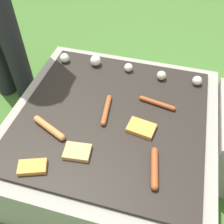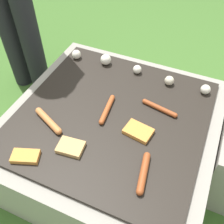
# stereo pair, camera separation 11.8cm
# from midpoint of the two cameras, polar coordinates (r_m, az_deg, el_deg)

# --- Properties ---
(ground_plane) EXTENTS (14.00, 14.00, 0.00)m
(ground_plane) POSITION_cam_midpoint_polar(r_m,az_deg,el_deg) (1.51, 2.29, -10.52)
(ground_plane) COLOR #3D6628
(grill) EXTENTS (0.95, 0.95, 0.38)m
(grill) POSITION_cam_midpoint_polar(r_m,az_deg,el_deg) (1.35, 2.52, -6.26)
(grill) COLOR gray
(grill) RESTS_ON ground_plane
(sausage_front_center) EXTENTS (0.18, 0.05, 0.02)m
(sausage_front_center) POSITION_cam_midpoint_polar(r_m,az_deg,el_deg) (1.24, 12.99, 0.68)
(sausage_front_center) COLOR #93421E
(sausage_front_center) RESTS_ON grill
(sausage_front_left) EXTENTS (0.18, 0.10, 0.03)m
(sausage_front_left) POSITION_cam_midpoint_polar(r_m,az_deg,el_deg) (1.18, -10.94, -2.01)
(sausage_front_left) COLOR #C6753D
(sausage_front_left) RESTS_ON grill
(sausage_back_center) EXTENTS (0.05, 0.18, 0.03)m
(sausage_back_center) POSITION_cam_midpoint_polar(r_m,az_deg,el_deg) (1.02, 10.28, -13.10)
(sausage_back_center) COLOR #93421E
(sausage_back_center) RESTS_ON grill
(sausage_mid_left) EXTENTS (0.04, 0.19, 0.02)m
(sausage_mid_left) POSITION_cam_midpoint_polar(r_m,az_deg,el_deg) (1.21, 1.73, 0.45)
(sausage_mid_left) COLOR #A34C23
(sausage_mid_left) RESTS_ON grill
(bread_slice_left) EXTENTS (0.11, 0.09, 0.02)m
(bread_slice_left) POSITION_cam_midpoint_polar(r_m,az_deg,el_deg) (1.08, -5.89, -7.80)
(bread_slice_left) COLOR tan
(bread_slice_left) RESTS_ON grill
(bread_slice_right) EXTENTS (0.12, 0.10, 0.02)m
(bread_slice_right) POSITION_cam_midpoint_polar(r_m,az_deg,el_deg) (1.09, -15.38, -9.47)
(bread_slice_right) COLOR #D18438
(bread_slice_right) RESTS_ON grill
(bread_slice_center) EXTENTS (0.13, 0.10, 0.02)m
(bread_slice_center) POSITION_cam_midpoint_polar(r_m,az_deg,el_deg) (1.14, 8.73, -4.33)
(bread_slice_center) COLOR #D18438
(bread_slice_center) RESTS_ON grill
(mushroom_row) EXTENTS (0.77, 0.08, 0.06)m
(mushroom_row) POSITION_cam_midpoint_polar(r_m,az_deg,el_deg) (1.42, 6.34, 9.40)
(mushroom_row) COLOR silver
(mushroom_row) RESTS_ON grill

